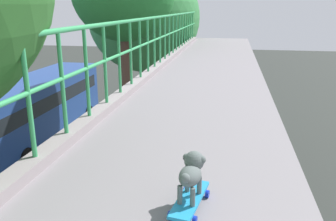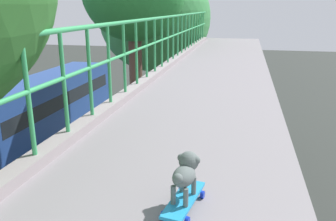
% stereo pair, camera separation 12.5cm
% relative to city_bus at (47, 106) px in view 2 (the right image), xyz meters
% --- Properties ---
extents(city_bus, '(2.63, 11.07, 3.37)m').
position_rel_city_bus_xyz_m(city_bus, '(0.00, 0.00, 0.00)').
color(city_bus, navy).
rests_on(city_bus, ground).
extents(roadside_tree_farthest, '(5.26, 5.26, 8.93)m').
position_rel_city_bus_xyz_m(roadside_tree_farthest, '(5.70, 0.81, 4.43)').
color(roadside_tree_farthest, '#483C21').
rests_on(roadside_tree_farthest, ground).
extents(toy_skateboard, '(0.26, 0.57, 0.08)m').
position_rel_city_bus_xyz_m(toy_skateboard, '(9.63, -13.54, 3.65)').
color(toy_skateboard, '#2295D0').
rests_on(toy_skateboard, overpass_deck).
extents(small_dog, '(0.20, 0.36, 0.32)m').
position_rel_city_bus_xyz_m(small_dog, '(9.63, -13.51, 3.87)').
color(small_dog, slate).
rests_on(small_dog, toy_skateboard).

